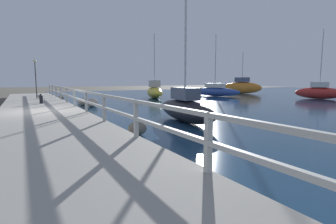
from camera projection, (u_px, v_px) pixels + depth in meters
name	position (u px, v px, depth m)	size (l,w,h in m)	color
ground_plane	(42.00, 118.00, 12.26)	(120.00, 120.00, 0.00)	#4C473D
dock_walkway	(42.00, 115.00, 12.24)	(3.67, 36.00, 0.35)	#9E998E
railing	(80.00, 96.00, 12.97)	(0.10, 32.50, 0.95)	beige
boulder_mid_strip	(81.00, 101.00, 19.76)	(0.45, 0.40, 0.34)	gray
boulder_far_strip	(92.00, 102.00, 17.77)	(0.72, 0.65, 0.54)	gray
boulder_near_dock	(92.00, 104.00, 17.30)	(0.60, 0.54, 0.45)	gray
boulder_water_edge	(61.00, 98.00, 23.65)	(0.53, 0.48, 0.40)	slate
boulder_upstream	(83.00, 102.00, 18.26)	(0.71, 0.64, 0.53)	gray
boulder_downstream	(137.00, 128.00, 8.49)	(0.62, 0.56, 0.46)	#666056
mooring_bollard	(41.00, 99.00, 16.06)	(0.20, 0.20, 0.58)	black
dock_lamp	(35.00, 70.00, 19.85)	(0.25, 0.25, 2.99)	#2D2D33
sailboat_orange	(242.00, 87.00, 34.61)	(2.89, 5.25, 5.31)	orange
sailboat_red	(319.00, 92.00, 24.63)	(2.73, 4.36, 6.42)	red
sailboat_black	(185.00, 108.00, 11.19)	(1.55, 4.84, 5.57)	black
sailboat_yellow	(155.00, 91.00, 25.99)	(2.95, 5.42, 6.27)	gold
sailboat_blue	(215.00, 91.00, 28.71)	(3.31, 5.75, 6.66)	#2D4C9E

